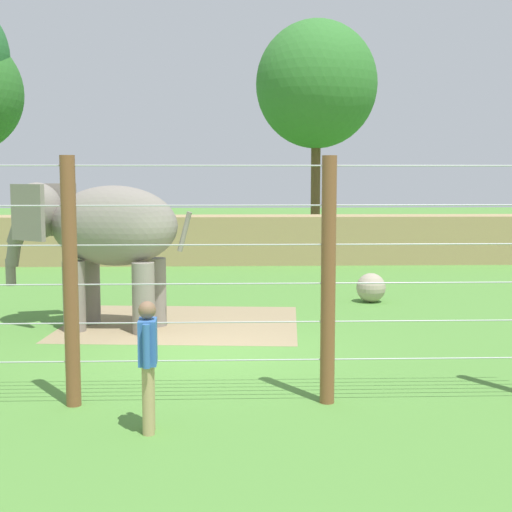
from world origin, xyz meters
TOP-DOWN VIEW (x-y plane):
  - ground_plane at (0.00, 0.00)m, footprint 120.00×120.00m
  - dirt_patch at (-0.60, 2.68)m, footprint 5.34×4.54m
  - embankment_wall at (0.00, 13.63)m, footprint 36.00×1.80m
  - elephant at (-2.26, 2.27)m, footprint 4.08×2.09m
  - enrichment_ball at (4.05, 5.19)m, footprint 0.74×0.74m
  - cable_fence at (0.02, -3.00)m, footprint 11.02×0.21m
  - zookeeper at (-0.56, -4.12)m, footprint 0.24×0.58m
  - tree_left_of_centre at (4.48, 21.13)m, footprint 5.58×5.58m

SIDE VIEW (x-z plane):
  - ground_plane at x=0.00m, z-range 0.00..0.00m
  - dirt_patch at x=-0.60m, z-range 0.00..0.01m
  - enrichment_ball at x=4.05m, z-range 0.00..0.74m
  - embankment_wall at x=0.00m, z-range 0.00..1.75m
  - zookeeper at x=-0.56m, z-range 0.09..1.76m
  - cable_fence at x=0.02m, z-range 0.01..3.49m
  - elephant at x=-2.26m, z-range 0.50..3.56m
  - tree_left_of_centre at x=4.48m, z-range 2.20..12.53m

